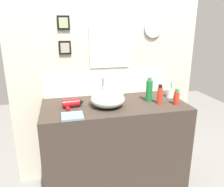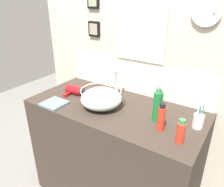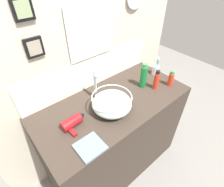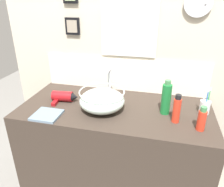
# 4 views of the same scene
# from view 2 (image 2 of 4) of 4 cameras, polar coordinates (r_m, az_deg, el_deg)

# --- Properties ---
(vanity_counter) EXTENTS (1.32, 0.63, 0.92)m
(vanity_counter) POSITION_cam_2_polar(r_m,az_deg,el_deg) (1.89, 0.60, -15.74)
(vanity_counter) COLOR #382D26
(vanity_counter) RESTS_ON ground
(back_panel) EXTENTS (1.94, 0.09, 2.48)m
(back_panel) POSITION_cam_2_polar(r_m,az_deg,el_deg) (1.80, 6.82, 10.01)
(back_panel) COLOR beige
(back_panel) RESTS_ON ground
(glass_bowl_sink) EXTENTS (0.30, 0.30, 0.14)m
(glass_bowl_sink) POSITION_cam_2_polar(r_m,az_deg,el_deg) (1.60, -2.83, -1.20)
(glass_bowl_sink) COLOR silver
(glass_bowl_sink) RESTS_ON vanity_counter
(faucet) EXTENTS (0.02, 0.09, 0.26)m
(faucet) POSITION_cam_2_polar(r_m,az_deg,el_deg) (1.72, 1.08, 3.44)
(faucet) COLOR silver
(faucet) RESTS_ON vanity_counter
(hair_drier) EXTENTS (0.19, 0.14, 0.08)m
(hair_drier) POSITION_cam_2_polar(r_m,az_deg,el_deg) (1.83, -9.39, 0.76)
(hair_drier) COLOR maroon
(hair_drier) RESTS_ON vanity_counter
(toothbrush_cup) EXTENTS (0.07, 0.07, 0.18)m
(toothbrush_cup) POSITION_cam_2_polar(r_m,az_deg,el_deg) (1.47, 21.60, -6.67)
(toothbrush_cup) COLOR silver
(toothbrush_cup) RESTS_ON vanity_counter
(shampoo_bottle) EXTENTS (0.05, 0.05, 0.15)m
(shampoo_bottle) POSITION_cam_2_polar(r_m,az_deg,el_deg) (1.29, 17.49, -9.55)
(shampoo_bottle) COLOR red
(shampoo_bottle) RESTS_ON vanity_counter
(soap_dispenser) EXTENTS (0.06, 0.06, 0.23)m
(soap_dispenser) POSITION_cam_2_polar(r_m,az_deg,el_deg) (1.44, 11.82, -3.16)
(soap_dispenser) COLOR #197233
(soap_dispenser) RESTS_ON vanity_counter
(spray_bottle) EXTENTS (0.05, 0.05, 0.18)m
(spray_bottle) POSITION_cam_2_polar(r_m,az_deg,el_deg) (1.36, 12.75, -6.19)
(spray_bottle) COLOR red
(spray_bottle) RESTS_ON vanity_counter
(hand_towel) EXTENTS (0.17, 0.16, 0.02)m
(hand_towel) POSITION_cam_2_polar(r_m,az_deg,el_deg) (1.72, -14.85, -2.52)
(hand_towel) COLOR slate
(hand_towel) RESTS_ON vanity_counter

